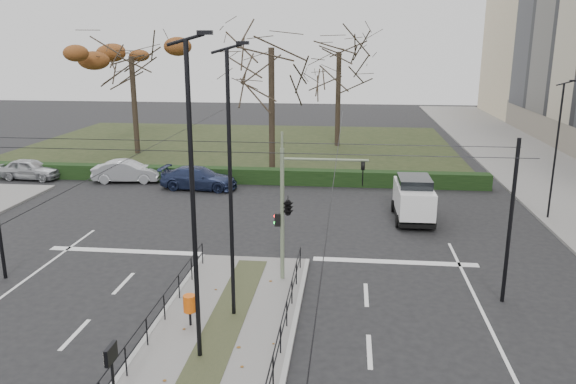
# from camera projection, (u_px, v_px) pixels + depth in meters

# --- Properties ---
(ground) EXTENTS (140.00, 140.00, 0.00)m
(ground) POSITION_uv_depth(u_px,v_px,m) (231.00, 313.00, 19.48)
(ground) COLOR black
(ground) RESTS_ON ground
(median_island) EXTENTS (4.40, 15.00, 0.14)m
(median_island) POSITION_uv_depth(u_px,v_px,m) (214.00, 349.00, 17.06)
(median_island) COLOR slate
(median_island) RESTS_ON ground
(sidewalk_east) EXTENTS (8.00, 90.00, 0.14)m
(sidewalk_east) POSITION_uv_depth(u_px,v_px,m) (553.00, 178.00, 38.69)
(sidewalk_east) COLOR slate
(sidewalk_east) RESTS_ON ground
(park) EXTENTS (38.00, 26.00, 0.10)m
(park) POSITION_uv_depth(u_px,v_px,m) (239.00, 146.00, 50.84)
(park) COLOR black
(park) RESTS_ON ground
(hedge) EXTENTS (38.00, 1.00, 1.00)m
(hedge) POSITION_uv_depth(u_px,v_px,m) (201.00, 174.00, 37.85)
(hedge) COLOR black
(hedge) RESTS_ON ground
(median_railing) EXTENTS (4.14, 13.24, 0.92)m
(median_railing) POSITION_uv_depth(u_px,v_px,m) (212.00, 324.00, 16.73)
(median_railing) COLOR black
(median_railing) RESTS_ON median_island
(catenary) EXTENTS (20.00, 34.00, 6.00)m
(catenary) POSITION_uv_depth(u_px,v_px,m) (238.00, 206.00, 20.15)
(catenary) COLOR black
(catenary) RESTS_ON ground
(traffic_light) EXTENTS (3.52, 2.00, 5.19)m
(traffic_light) POSITION_uv_depth(u_px,v_px,m) (290.00, 205.00, 21.26)
(traffic_light) COLOR slate
(traffic_light) RESTS_ON median_island
(litter_bin) EXTENTS (0.41, 0.41, 1.05)m
(litter_bin) POSITION_uv_depth(u_px,v_px,m) (190.00, 304.00, 18.19)
(litter_bin) COLOR black
(litter_bin) RESTS_ON median_island
(info_panel) EXTENTS (0.12, 0.55, 2.13)m
(info_panel) POSITION_uv_depth(u_px,v_px,m) (111.00, 363.00, 13.17)
(info_panel) COLOR black
(info_panel) RESTS_ON median_island
(streetlamp_median_near) EXTENTS (0.77, 0.16, 9.25)m
(streetlamp_median_near) POSITION_uv_depth(u_px,v_px,m) (194.00, 203.00, 15.36)
(streetlamp_median_near) COLOR black
(streetlamp_median_near) RESTS_ON median_island
(streetlamp_median_far) EXTENTS (0.75, 0.15, 9.00)m
(streetlamp_median_far) POSITION_uv_depth(u_px,v_px,m) (231.00, 184.00, 17.97)
(streetlamp_median_far) COLOR black
(streetlamp_median_far) RESTS_ON median_island
(streetlamp_sidewalk) EXTENTS (0.60, 0.12, 7.17)m
(streetlamp_sidewalk) POSITION_uv_depth(u_px,v_px,m) (556.00, 150.00, 28.81)
(streetlamp_sidewalk) COLOR black
(streetlamp_sidewalk) RESTS_ON sidewalk_east
(parked_car_first) EXTENTS (4.32, 2.00, 1.43)m
(parked_car_first) POSITION_uv_depth(u_px,v_px,m) (30.00, 169.00, 38.47)
(parked_car_first) COLOR #B1B4B9
(parked_car_first) RESTS_ON ground
(parked_car_second) EXTENTS (4.60, 2.07, 1.47)m
(parked_car_second) POSITION_uv_depth(u_px,v_px,m) (127.00, 171.00, 37.73)
(parked_car_second) COLOR #B1B4B9
(parked_car_second) RESTS_ON ground
(parked_car_third) EXTENTS (5.07, 2.38, 1.43)m
(parked_car_third) POSITION_uv_depth(u_px,v_px,m) (199.00, 178.00, 35.92)
(parked_car_third) COLOR #202A4B
(parked_car_third) RESTS_ON ground
(white_van) EXTENTS (2.03, 4.32, 2.32)m
(white_van) POSITION_uv_depth(u_px,v_px,m) (413.00, 198.00, 29.50)
(white_van) COLOR silver
(white_van) RESTS_ON ground
(rust_tree) EXTENTS (7.75, 7.75, 10.44)m
(rust_tree) POSITION_uv_depth(u_px,v_px,m) (131.00, 57.00, 45.37)
(rust_tree) COLOR black
(rust_tree) RESTS_ON park
(bare_tree_center) EXTENTS (6.68, 6.68, 10.97)m
(bare_tree_center) POSITION_uv_depth(u_px,v_px,m) (339.00, 59.00, 48.81)
(bare_tree_center) COLOR black
(bare_tree_center) RESTS_ON park
(bare_tree_near) EXTENTS (7.44, 7.44, 11.54)m
(bare_tree_near) POSITION_uv_depth(u_px,v_px,m) (271.00, 57.00, 39.52)
(bare_tree_near) COLOR black
(bare_tree_near) RESTS_ON park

